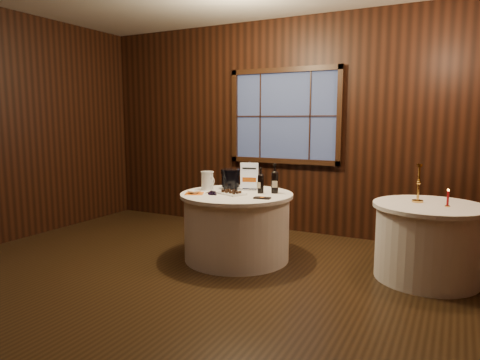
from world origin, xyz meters
The scene contains 16 objects.
ground centered at (0.00, 0.00, 0.00)m, with size 6.00×6.00×0.00m, color black.
back_wall centered at (0.00, 2.48, 1.54)m, with size 6.00×0.10×3.00m.
main_table centered at (0.00, 1.00, 0.39)m, with size 1.28×1.28×0.77m.
side_table centered at (2.00, 1.30, 0.39)m, with size 1.08×1.08×0.77m.
sign_stand centered at (0.04, 1.24, 0.89)m, with size 0.21×0.14×0.34m.
port_bottle_left centered at (0.24, 1.12, 0.90)m, with size 0.07×0.08×0.30m.
port_bottle_right centered at (0.39, 1.19, 0.92)m, with size 0.08×0.09×0.34m.
ice_bucket centered at (-0.20, 1.23, 0.90)m, with size 0.24×0.24×0.24m.
chocolate_plate centered at (-0.02, 0.91, 0.79)m, with size 0.36×0.31×0.04m.
chocolate_box centered at (0.40, 0.82, 0.78)m, with size 0.18×0.09×0.01m, color black.
grape_bunch centered at (-0.18, 0.78, 0.79)m, with size 0.19×0.11×0.04m.
glass_pitcher centered at (-0.42, 1.04, 0.88)m, with size 0.20×0.16×0.22m.
orange_napkin centered at (-0.41, 0.75, 0.77)m, with size 0.20×0.20×0.00m, color orange.
cracker_bowl centered at (-0.41, 0.75, 0.79)m, with size 0.14×0.14×0.03m, color white.
brass_candlestick centered at (1.88, 1.36, 0.91)m, with size 0.11×0.11×0.39m.
red_candle centered at (2.16, 1.24, 0.84)m, with size 0.05×0.05×0.17m.
Camera 1 is at (2.23, -3.25, 1.59)m, focal length 32.00 mm.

